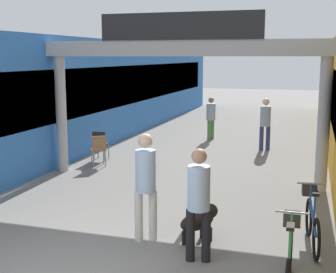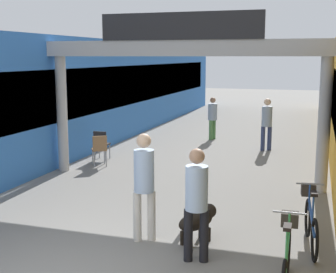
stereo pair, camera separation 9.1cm
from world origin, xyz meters
name	(u,v)px [view 1 (the left image)]	position (x,y,z in m)	size (l,w,h in m)	color
storefront_left	(86,90)	(-5.09, 11.00, 1.83)	(3.00, 26.00, 3.66)	blue
arcade_sign_gateway	(181,63)	(0.00, 6.12, 2.92)	(7.40, 0.47, 4.11)	#B2B2B2
pedestrian_with_dog	(199,197)	(1.53, 1.67, 1.01)	(0.40, 0.40, 1.76)	black
pedestrian_companion	(146,179)	(0.50, 2.20, 1.07)	(0.46, 0.46, 1.84)	silver
pedestrian_carrying_crate	(265,121)	(1.62, 10.65, 0.99)	(0.47, 0.47, 1.73)	navy
pedestrian_elderly_walking	(211,116)	(-0.53, 12.14, 0.90)	(0.42, 0.42, 1.59)	#4C7F47
dog_on_leash	(200,220)	(1.39, 2.41, 0.38)	(0.65, 0.85, 0.61)	black
bicycle_green_nearest	(289,258)	(2.90, 1.20, 0.44)	(0.46, 1.69, 0.98)	black
bicycle_blue_second	(312,219)	(3.18, 2.84, 0.44)	(0.46, 1.68, 0.98)	black
bollard_post_metal	(193,195)	(1.00, 3.46, 0.48)	(0.10, 0.10, 0.95)	gray
cafe_chair_wood_nearer	(99,148)	(-2.63, 6.89, 0.54)	(0.55, 0.55, 0.89)	gray
cafe_chair_black_farther	(100,143)	(-2.94, 7.64, 0.54)	(0.43, 0.43, 0.89)	gray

